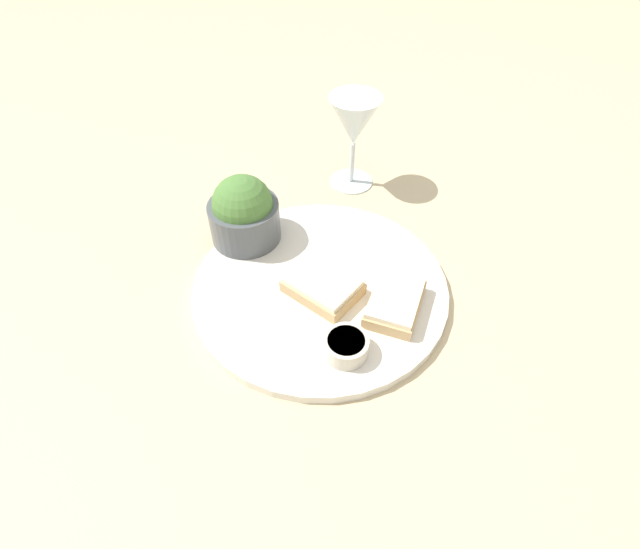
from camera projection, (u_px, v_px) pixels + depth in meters
The scene contains 7 objects.
ground_plane at pixel (320, 291), 0.71m from camera, with size 4.00×4.00×0.00m, color #C6B289.
dinner_plate at pixel (320, 288), 0.70m from camera, with size 0.36×0.36×0.01m.
salad_bowl at pixel (244, 213), 0.73m from camera, with size 0.11×0.11×0.11m.
sauce_ramekin at pixel (349, 345), 0.61m from camera, with size 0.06×0.06×0.03m.
cheese_toast_near at pixel (323, 286), 0.68m from camera, with size 0.12×0.11×0.03m.
cheese_toast_far at pixel (395, 302), 0.66m from camera, with size 0.12×0.11×0.03m.
wine_glass at pixel (354, 125), 0.81m from camera, with size 0.09×0.09×0.16m.
Camera 1 is at (0.45, -0.13, 0.53)m, focal length 28.00 mm.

